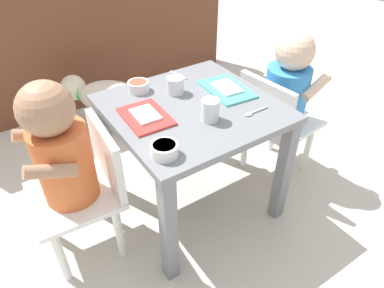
{
  "coord_description": "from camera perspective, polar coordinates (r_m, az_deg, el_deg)",
  "views": [
    {
      "loc": [
        -0.58,
        -0.87,
        1.1
      ],
      "look_at": [
        0.0,
        0.0,
        0.31
      ],
      "focal_mm": 32.8,
      "sensor_mm": 36.0,
      "label": 1
    }
  ],
  "objects": [
    {
      "name": "veggie_bowl_far",
      "position": [
        1.32,
        -8.72,
        9.31
      ],
      "size": [
        0.08,
        0.08,
        0.04
      ],
      "color": "white",
      "rests_on": "dining_table"
    },
    {
      "name": "cereal_bowl_left_side",
      "position": [
        0.99,
        -4.5,
        -0.88
      ],
      "size": [
        0.08,
        0.08,
        0.04
      ],
      "color": "white",
      "rests_on": "dining_table"
    },
    {
      "name": "spoon_by_right_tray",
      "position": [
        1.43,
        -2.55,
        11.29
      ],
      "size": [
        0.03,
        0.1,
        0.01
      ],
      "color": "silver",
      "rests_on": "dining_table"
    },
    {
      "name": "ground_plane",
      "position": [
        1.52,
        0.0,
        -9.37
      ],
      "size": [
        7.0,
        7.0,
        0.0
      ],
      "primitive_type": "plane",
      "color": "beige"
    },
    {
      "name": "water_cup_right",
      "position": [
        1.29,
        -2.65,
        9.42
      ],
      "size": [
        0.06,
        0.06,
        0.06
      ],
      "color": "white",
      "rests_on": "dining_table"
    },
    {
      "name": "dog",
      "position": [
        1.89,
        -14.18,
        7.57
      ],
      "size": [
        0.39,
        0.36,
        0.31
      ],
      "color": "beige",
      "rests_on": "ground"
    },
    {
      "name": "food_tray_left",
      "position": [
        1.16,
        -7.56,
        4.53
      ],
      "size": [
        0.14,
        0.19,
        0.02
      ],
      "color": "red",
      "rests_on": "dining_table"
    },
    {
      "name": "food_tray_right",
      "position": [
        1.32,
        5.71,
        8.93
      ],
      "size": [
        0.16,
        0.22,
        0.02
      ],
      "color": "#4CC6BC",
      "rests_on": "dining_table"
    },
    {
      "name": "dining_table",
      "position": [
        1.27,
        0.0,
        2.87
      ],
      "size": [
        0.56,
        0.55,
        0.48
      ],
      "color": "slate",
      "rests_on": "ground"
    },
    {
      "name": "seated_child_right",
      "position": [
        1.5,
        14.89,
        8.25
      ],
      "size": [
        0.31,
        0.31,
        0.66
      ],
      "color": "white",
      "rests_on": "ground"
    },
    {
      "name": "kitchen_cabinet_back",
      "position": [
        2.24,
        -17.93,
        18.05
      ],
      "size": [
        1.76,
        0.35,
        0.87
      ],
      "primitive_type": "cube",
      "color": "brown",
      "rests_on": "ground"
    },
    {
      "name": "spoon_by_left_tray",
      "position": [
        1.2,
        10.06,
        5.12
      ],
      "size": [
        0.1,
        0.02,
        0.01
      ],
      "color": "silver",
      "rests_on": "dining_table"
    },
    {
      "name": "water_cup_left",
      "position": [
        1.13,
        2.98,
        5.36
      ],
      "size": [
        0.06,
        0.06,
        0.07
      ],
      "color": "white",
      "rests_on": "dining_table"
    },
    {
      "name": "seated_child_left",
      "position": [
        1.14,
        -19.83,
        -1.96
      ],
      "size": [
        0.3,
        0.3,
        0.68
      ],
      "color": "white",
      "rests_on": "ground"
    }
  ]
}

